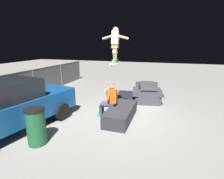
% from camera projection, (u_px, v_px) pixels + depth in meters
% --- Properties ---
extents(ground_plane, '(40.00, 40.00, 0.00)m').
position_uv_depth(ground_plane, '(122.00, 117.00, 6.43)').
color(ground_plane, gray).
extents(ledge_box_main, '(1.95, 0.79, 0.45)m').
position_uv_depth(ledge_box_main, '(121.00, 113.00, 6.16)').
color(ledge_box_main, '#28282D').
rests_on(ledge_box_main, ground).
extents(person_sitting_on_ledge, '(0.59, 0.75, 1.29)m').
position_uv_depth(person_sitting_on_ledge, '(109.00, 99.00, 6.20)').
color(person_sitting_on_ledge, '#2D3856').
rests_on(person_sitting_on_ledge, ground).
extents(skateboard, '(1.04, 0.36, 0.13)m').
position_uv_depth(skateboard, '(115.00, 64.00, 5.93)').
color(skateboard, '#AD8451').
extents(skater_airborne, '(0.63, 0.89, 1.12)m').
position_uv_depth(skater_airborne, '(115.00, 43.00, 5.82)').
color(skater_airborne, '#2D9E66').
extents(kicker_ramp, '(1.28, 0.91, 0.37)m').
position_uv_depth(kicker_ramp, '(125.00, 98.00, 8.42)').
color(kicker_ramp, black).
rests_on(kicker_ramp, ground).
extents(picnic_table_back, '(1.92, 1.63, 0.75)m').
position_uv_depth(picnic_table_back, '(147.00, 90.00, 8.19)').
color(picnic_table_back, '#38383D').
rests_on(picnic_table_back, ground).
extents(trash_bin, '(0.51, 0.51, 1.00)m').
position_uv_depth(trash_bin, '(36.00, 126.00, 4.56)').
color(trash_bin, '#19512D').
rests_on(trash_bin, ground).
extents(fence_back, '(12.05, 0.05, 1.37)m').
position_uv_depth(fence_back, '(14.00, 87.00, 7.72)').
color(fence_back, slate).
rests_on(fence_back, ground).
extents(parked_car, '(4.44, 2.49, 1.56)m').
position_uv_depth(parked_car, '(6.00, 106.00, 5.20)').
color(parked_car, navy).
rests_on(parked_car, ground).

